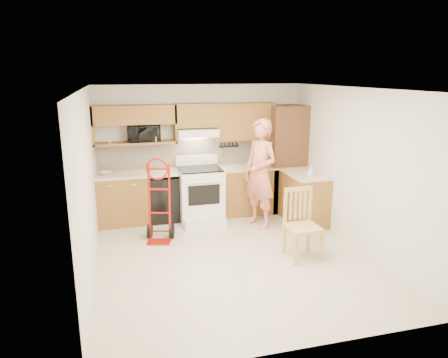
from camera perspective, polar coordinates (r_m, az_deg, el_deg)
name	(u,v)px	position (r m, az deg, el deg)	size (l,w,h in m)	color
floor	(232,258)	(6.41, 1.16, -10.75)	(4.00, 4.50, 0.02)	beige
ceiling	(233,88)	(5.81, 1.29, 12.38)	(4.00, 4.50, 0.02)	white
wall_back	(201,150)	(8.13, -3.17, 4.02)	(4.00, 0.02, 2.50)	silver
wall_front	(299,235)	(3.96, 10.30, -7.55)	(4.00, 0.02, 2.50)	silver
wall_left	(87,187)	(5.78, -18.31, -1.02)	(0.02, 4.50, 2.50)	silver
wall_right	(357,169)	(6.80, 17.73, 1.28)	(0.02, 4.50, 2.50)	silver
backsplash	(201,153)	(8.12, -3.13, 3.64)	(3.92, 0.03, 0.55)	beige
lower_cab_left	(122,200)	(7.86, -13.76, -2.76)	(0.90, 0.60, 0.90)	brown
dishwasher	(163,198)	(7.91, -8.32, -2.57)	(0.60, 0.60, 0.85)	black
lower_cab_right	(246,190)	(8.23, 3.02, -1.58)	(1.14, 0.60, 0.90)	brown
countertop_left	(138,174)	(7.75, -11.75, 0.71)	(1.50, 0.63, 0.04)	beige
countertop_right	(246,167)	(8.11, 3.06, 1.61)	(1.14, 0.63, 0.04)	beige
cab_return_right	(304,199)	(7.83, 10.90, -2.67)	(0.60, 1.00, 0.90)	brown
countertop_return	(305,174)	(7.71, 11.06, 0.67)	(0.63, 1.00, 0.04)	beige
pantry_tall	(286,159)	(8.37, 8.44, 2.78)	(0.70, 0.60, 2.10)	brown
upper_cab_left	(134,115)	(7.71, -12.22, 8.62)	(1.50, 0.33, 0.34)	brown
upper_shelf_mw	(136,143)	(7.77, -12.02, 4.88)	(1.50, 0.33, 0.04)	brown
upper_cab_center	(196,115)	(7.84, -3.84, 8.72)	(0.76, 0.33, 0.44)	brown
upper_cab_right	(245,121)	(8.09, 2.85, 7.91)	(1.14, 0.33, 0.70)	brown
range_hood	(197,132)	(7.82, -3.71, 6.41)	(0.76, 0.46, 0.14)	white
knife_strip	(229,150)	(8.21, 0.68, 4.07)	(0.40, 0.05, 0.29)	black
microwave	(144,133)	(7.75, -10.97, 6.23)	(0.56, 0.38, 0.31)	black
range	(201,190)	(7.73, -3.19, -1.55)	(0.80, 1.06, 1.18)	white
person	(260,174)	(7.38, 4.97, 0.74)	(0.71, 0.47, 1.95)	#D3715E
hand_truck	(159,204)	(6.85, -8.96, -3.45)	(0.50, 0.46, 1.27)	#A8150B
dining_chair	(303,225)	(6.30, 10.83, -6.21)	(0.47, 0.51, 1.05)	tan
soap_bottle	(311,171)	(7.47, 11.90, 1.11)	(0.09, 0.09, 0.19)	white
bowl	(107,173)	(7.73, -15.79, 0.80)	(0.23, 0.23, 0.06)	white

